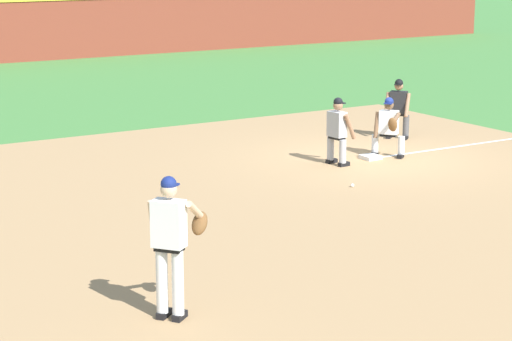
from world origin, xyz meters
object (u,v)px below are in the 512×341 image
(first_baseman, at_px, (389,125))
(baserunner, at_px, (338,129))
(first_base_bag, at_px, (371,157))
(pitcher, at_px, (172,239))
(umpire, at_px, (398,106))
(baseball, at_px, (352,185))

(first_baseman, relative_size, baserunner, 0.92)
(first_base_bag, relative_size, baserunner, 0.26)
(pitcher, distance_m, first_baseman, 10.51)
(first_baseman, bearing_deg, umpire, 44.92)
(first_base_bag, height_order, baserunner, baserunner)
(baseball, bearing_deg, first_base_bag, 44.22)
(baserunner, bearing_deg, first_baseman, 0.68)
(baserunner, height_order, umpire, same)
(baseball, relative_size, pitcher, 0.04)
(first_base_bag, bearing_deg, baserunner, -175.47)
(baserunner, distance_m, umpire, 3.40)
(first_baseman, xyz_separation_m, umpire, (1.59, 1.58, 0.06))
(first_baseman, bearing_deg, baserunner, -179.32)
(pitcher, relative_size, first_baseman, 1.39)
(pitcher, relative_size, umpire, 1.27)
(first_baseman, bearing_deg, pitcher, -144.11)
(first_base_bag, height_order, first_baseman, first_baseman)
(umpire, bearing_deg, baseball, -139.32)
(baseball, height_order, first_baseman, first_baseman)
(pitcher, bearing_deg, first_base_bag, 37.61)
(baseball, relative_size, baserunner, 0.05)
(pitcher, height_order, first_baseman, pitcher)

